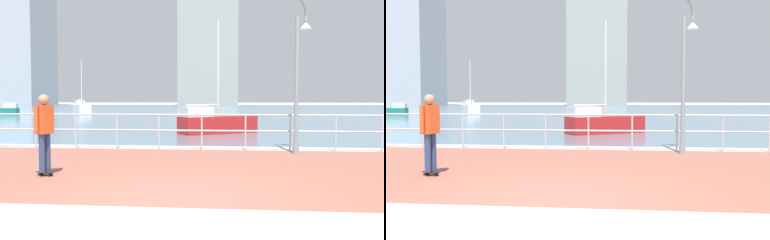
# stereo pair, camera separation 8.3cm
# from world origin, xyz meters

# --- Properties ---
(ground) EXTENTS (220.00, 220.00, 0.00)m
(ground) POSITION_xyz_m (0.00, 40.00, 0.00)
(ground) COLOR #ADAAA5
(brick_paving) EXTENTS (28.00, 6.99, 0.01)m
(brick_paving) POSITION_xyz_m (0.00, 2.86, 0.00)
(brick_paving) COLOR #935647
(brick_paving) RESTS_ON ground
(harbor_water) EXTENTS (180.00, 88.00, 0.00)m
(harbor_water) POSITION_xyz_m (0.00, 51.35, 0.00)
(harbor_water) COLOR slate
(harbor_water) RESTS_ON ground
(waterfront_railing) EXTENTS (25.25, 0.06, 1.16)m
(waterfront_railing) POSITION_xyz_m (-0.00, 6.35, 0.80)
(waterfront_railing) COLOR #B2BCC1
(waterfront_railing) RESTS_ON ground
(lamppost) EXTENTS (0.60, 0.71, 4.70)m
(lamppost) POSITION_xyz_m (2.99, 5.89, 2.60)
(lamppost) COLOR gray
(lamppost) RESTS_ON ground
(skateboarder) EXTENTS (0.41, 0.55, 1.75)m
(skateboarder) POSITION_xyz_m (-3.02, 1.62, 1.05)
(skateboarder) COLOR black
(skateboarder) RESTS_ON ground
(sailboat_red) EXTENTS (3.39, 4.37, 6.05)m
(sailboat_red) POSITION_xyz_m (-16.59, 39.57, 0.58)
(sailboat_red) COLOR white
(sailboat_red) RESTS_ON ground
(sailboat_teal) EXTENTS (3.81, 3.04, 5.31)m
(sailboat_teal) POSITION_xyz_m (0.20, 12.57, 0.51)
(sailboat_teal) COLOR #B21E1E
(sailboat_teal) RESTS_ON ground
(sailboat_ivory) EXTENTS (3.47, 1.65, 4.68)m
(sailboat_ivory) POSITION_xyz_m (-21.34, 30.85, 0.45)
(sailboat_ivory) COLOR #197266
(sailboat_ivory) RESTS_ON ground
(tower_slate) EXTENTS (15.28, 12.92, 33.08)m
(tower_slate) POSITION_xyz_m (-47.34, 79.28, 15.71)
(tower_slate) COLOR #A3A8B2
(tower_slate) RESTS_ON ground
(tower_beige) EXTENTS (12.12, 10.42, 44.98)m
(tower_beige) POSITION_xyz_m (-3.80, 79.67, 21.65)
(tower_beige) COLOR #939993
(tower_beige) RESTS_ON ground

